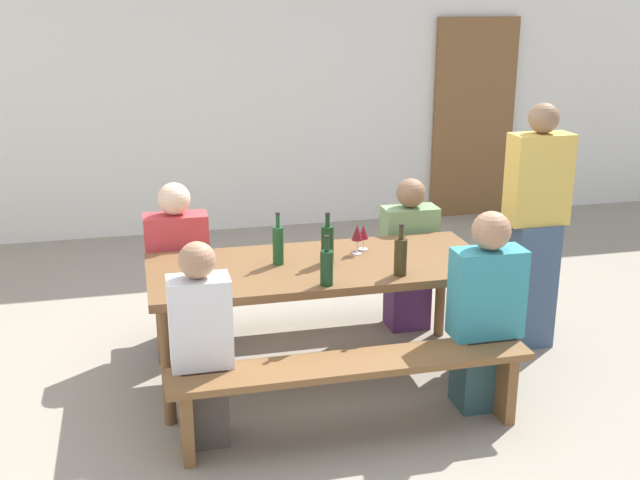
{
  "coord_description": "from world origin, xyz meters",
  "views": [
    {
      "loc": [
        -1.06,
        -4.38,
        2.33
      ],
      "look_at": [
        0.0,
        0.0,
        0.9
      ],
      "focal_mm": 43.81,
      "sensor_mm": 36.0,
      "label": 1
    }
  ],
  "objects_px": {
    "seated_guest_near_0": "(201,348)",
    "seated_guest_far_0": "(178,272)",
    "wine_bottle_2": "(401,256)",
    "wine_bottle_3": "(278,245)",
    "wine_bottle_1": "(327,267)",
    "wine_glass_0": "(357,233)",
    "bench_near": "(352,377)",
    "seated_guest_far_1": "(409,258)",
    "wooden_door": "(474,119)",
    "tasting_table": "(320,275)",
    "bench_far": "(296,282)",
    "seated_guest_near_1": "(485,316)",
    "wine_glass_1": "(363,233)",
    "standing_host": "(534,232)",
    "wine_bottle_0": "(327,244)"
  },
  "relations": [
    {
      "from": "wine_bottle_2",
      "to": "wine_bottle_3",
      "type": "xyz_separation_m",
      "value": [
        -0.66,
        0.36,
        0.01
      ]
    },
    {
      "from": "wine_glass_1",
      "to": "seated_guest_far_0",
      "type": "height_order",
      "value": "seated_guest_far_0"
    },
    {
      "from": "wine_bottle_2",
      "to": "wine_bottle_3",
      "type": "bearing_deg",
      "value": 151.51
    },
    {
      "from": "seated_guest_near_0",
      "to": "seated_guest_far_1",
      "type": "distance_m",
      "value": 1.98
    },
    {
      "from": "tasting_table",
      "to": "seated_guest_far_1",
      "type": "height_order",
      "value": "seated_guest_far_1"
    },
    {
      "from": "seated_guest_far_0",
      "to": "wine_glass_1",
      "type": "bearing_deg",
      "value": 71.0
    },
    {
      "from": "seated_guest_near_0",
      "to": "seated_guest_far_0",
      "type": "distance_m",
      "value": 1.19
    },
    {
      "from": "seated_guest_near_0",
      "to": "standing_host",
      "type": "distance_m",
      "value": 2.41
    },
    {
      "from": "wooden_door",
      "to": "standing_host",
      "type": "height_order",
      "value": "wooden_door"
    },
    {
      "from": "wine_bottle_1",
      "to": "wine_glass_0",
      "type": "distance_m",
      "value": 0.58
    },
    {
      "from": "seated_guest_far_0",
      "to": "standing_host",
      "type": "bearing_deg",
      "value": 78.52
    },
    {
      "from": "wooden_door",
      "to": "bench_near",
      "type": "distance_m",
      "value": 4.81
    },
    {
      "from": "wooden_door",
      "to": "wine_bottle_3",
      "type": "height_order",
      "value": "wooden_door"
    },
    {
      "from": "wine_bottle_0",
      "to": "seated_guest_far_0",
      "type": "xyz_separation_m",
      "value": [
        -0.88,
        0.6,
        -0.32
      ]
    },
    {
      "from": "wine_bottle_3",
      "to": "bench_far",
      "type": "bearing_deg",
      "value": 70.3
    },
    {
      "from": "tasting_table",
      "to": "bench_far",
      "type": "relative_size",
      "value": 1.05
    },
    {
      "from": "bench_far",
      "to": "wine_bottle_0",
      "type": "distance_m",
      "value": 0.91
    },
    {
      "from": "wine_bottle_1",
      "to": "seated_guest_far_0",
      "type": "relative_size",
      "value": 0.25
    },
    {
      "from": "seated_guest_near_1",
      "to": "seated_guest_far_1",
      "type": "relative_size",
      "value": 1.07
    },
    {
      "from": "wine_glass_1",
      "to": "wine_bottle_0",
      "type": "bearing_deg",
      "value": -145.14
    },
    {
      "from": "wine_bottle_2",
      "to": "seated_guest_far_1",
      "type": "bearing_deg",
      "value": 66.84
    },
    {
      "from": "wooden_door",
      "to": "seated_guest_near_0",
      "type": "distance_m",
      "value": 5.12
    },
    {
      "from": "seated_guest_far_1",
      "to": "wine_bottle_0",
      "type": "bearing_deg",
      "value": -51.3
    },
    {
      "from": "bench_far",
      "to": "wine_bottle_3",
      "type": "height_order",
      "value": "wine_bottle_3"
    },
    {
      "from": "bench_near",
      "to": "wine_bottle_3",
      "type": "xyz_separation_m",
      "value": [
        -0.25,
        0.79,
        0.52
      ]
    },
    {
      "from": "wine_glass_1",
      "to": "seated_guest_near_0",
      "type": "distance_m",
      "value": 1.41
    },
    {
      "from": "tasting_table",
      "to": "wine_bottle_1",
      "type": "height_order",
      "value": "wine_bottle_1"
    },
    {
      "from": "seated_guest_near_0",
      "to": "wine_bottle_2",
      "type": "bearing_deg",
      "value": -76.57
    },
    {
      "from": "seated_guest_near_1",
      "to": "standing_host",
      "type": "height_order",
      "value": "standing_host"
    },
    {
      "from": "tasting_table",
      "to": "seated_guest_far_1",
      "type": "xyz_separation_m",
      "value": [
        0.8,
        0.6,
        -0.15
      ]
    },
    {
      "from": "wooden_door",
      "to": "seated_guest_far_0",
      "type": "height_order",
      "value": "wooden_door"
    },
    {
      "from": "bench_near",
      "to": "seated_guest_near_0",
      "type": "distance_m",
      "value": 0.82
    },
    {
      "from": "bench_near",
      "to": "seated_guest_far_1",
      "type": "bearing_deg",
      "value": 59.31
    },
    {
      "from": "bench_near",
      "to": "seated_guest_far_0",
      "type": "xyz_separation_m",
      "value": [
        -0.83,
        1.34,
        0.2
      ]
    },
    {
      "from": "bench_far",
      "to": "seated_guest_far_1",
      "type": "xyz_separation_m",
      "value": [
        0.8,
        -0.15,
        0.17
      ]
    },
    {
      "from": "seated_guest_far_0",
      "to": "wine_bottle_0",
      "type": "bearing_deg",
      "value": 55.52
    },
    {
      "from": "wooden_door",
      "to": "tasting_table",
      "type": "distance_m",
      "value": 4.16
    },
    {
      "from": "wine_bottle_1",
      "to": "wine_bottle_2",
      "type": "height_order",
      "value": "wine_bottle_2"
    },
    {
      "from": "wooden_door",
      "to": "seated_guest_far_1",
      "type": "distance_m",
      "value": 3.24
    },
    {
      "from": "seated_guest_near_0",
      "to": "wine_bottle_3",
      "type": "bearing_deg",
      "value": -39.87
    },
    {
      "from": "wine_bottle_2",
      "to": "standing_host",
      "type": "relative_size",
      "value": 0.19
    },
    {
      "from": "tasting_table",
      "to": "wine_bottle_2",
      "type": "bearing_deg",
      "value": -37.18
    },
    {
      "from": "wooden_door",
      "to": "seated_guest_far_1",
      "type": "xyz_separation_m",
      "value": [
        -1.69,
        -2.72,
        -0.53
      ]
    },
    {
      "from": "wine_bottle_3",
      "to": "seated_guest_far_0",
      "type": "height_order",
      "value": "seated_guest_far_0"
    },
    {
      "from": "wine_bottle_0",
      "to": "seated_guest_far_0",
      "type": "height_order",
      "value": "seated_guest_far_0"
    },
    {
      "from": "wooden_door",
      "to": "wine_bottle_1",
      "type": "relative_size",
      "value": 7.2
    },
    {
      "from": "seated_guest_near_1",
      "to": "wine_bottle_3",
      "type": "bearing_deg",
      "value": 59.27
    },
    {
      "from": "wine_bottle_0",
      "to": "wine_glass_1",
      "type": "height_order",
      "value": "wine_bottle_0"
    },
    {
      "from": "wine_glass_1",
      "to": "wine_glass_0",
      "type": "bearing_deg",
      "value": -131.08
    },
    {
      "from": "wine_bottle_2",
      "to": "seated_guest_far_1",
      "type": "relative_size",
      "value": 0.28
    }
  ]
}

